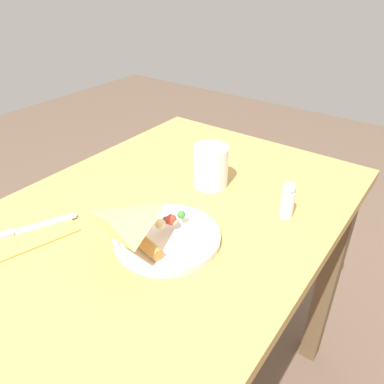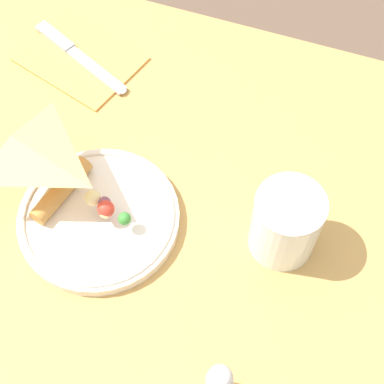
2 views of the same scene
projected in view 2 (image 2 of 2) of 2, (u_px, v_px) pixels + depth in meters
name	position (u px, v px, depth m)	size (l,w,h in m)	color
ground_plane	(175.00, 348.00, 1.46)	(6.00, 6.00, 0.00)	brown
dining_table	(164.00, 235.00, 0.92)	(1.01, 0.69, 0.77)	tan
plate_pizza	(97.00, 215.00, 0.77)	(0.21, 0.21, 0.05)	silver
milk_glass	(286.00, 224.00, 0.73)	(0.09, 0.09, 0.10)	white
napkin_folded	(81.00, 59.00, 0.93)	(0.21, 0.18, 0.00)	#E59E4C
butter_knife	(76.00, 53.00, 0.93)	(0.19, 0.10, 0.01)	#B2B2B7
salt_shaker	(219.00, 384.00, 0.63)	(0.03, 0.03, 0.09)	silver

